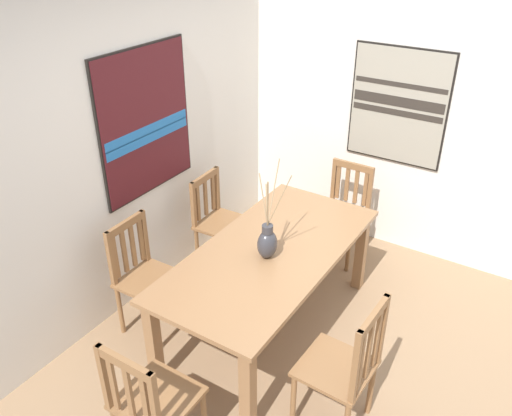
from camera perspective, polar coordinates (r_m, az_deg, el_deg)
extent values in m
cube|color=#8E7051|center=(3.98, 8.78, -17.24)|extent=(6.40, 6.40, 0.03)
cube|color=silver|center=(4.09, -14.11, 7.04)|extent=(6.40, 0.12, 2.70)
cube|color=silver|center=(4.77, 19.56, 9.48)|extent=(0.12, 6.40, 2.70)
cube|color=#8E6642|center=(3.78, 1.54, -4.84)|extent=(1.90, 0.91, 0.03)
cube|color=#8E6642|center=(3.33, -0.90, -19.39)|extent=(0.08, 0.08, 0.71)
cube|color=#8E6642|center=(4.52, 11.32, -4.77)|extent=(0.08, 0.08, 0.71)
cube|color=#8E6642|center=(3.67, -11.05, -14.30)|extent=(0.08, 0.08, 0.71)
cube|color=#8E6642|center=(4.77, 3.02, -2.12)|extent=(0.08, 0.08, 0.71)
ellipsoid|color=#333338|center=(3.65, 1.24, -3.95)|extent=(0.16, 0.14, 0.21)
cylinder|color=#333338|center=(3.58, 1.26, -2.29)|extent=(0.08, 0.08, 0.06)
cylinder|color=#997F5B|center=(3.44, 2.54, 0.74)|extent=(0.04, 0.16, 0.41)
cylinder|color=#997F5B|center=(3.51, 0.82, 0.91)|extent=(0.05, 0.10, 0.35)
cylinder|color=#997F5B|center=(3.52, 1.91, 1.71)|extent=(0.17, 0.02, 0.43)
cylinder|color=#997F5B|center=(3.54, 1.19, 0.36)|extent=(0.10, 0.08, 0.27)
cylinder|color=#997F5B|center=(3.42, 1.28, 0.39)|extent=(0.11, 0.07, 0.39)
cube|color=brown|center=(3.36, 8.62, -16.78)|extent=(0.43, 0.43, 0.03)
cylinder|color=brown|center=(3.47, 4.07, -20.10)|extent=(0.04, 0.04, 0.44)
cylinder|color=brown|center=(3.69, 7.07, -16.47)|extent=(0.04, 0.04, 0.44)
cylinder|color=brown|center=(3.60, 12.39, -18.58)|extent=(0.04, 0.04, 0.44)
cube|color=brown|center=(3.00, 10.77, -16.69)|extent=(0.04, 0.04, 0.52)
cube|color=brown|center=(3.25, 13.52, -12.70)|extent=(0.04, 0.04, 0.52)
cube|color=brown|center=(2.97, 12.68, -11.46)|extent=(0.38, 0.05, 0.06)
cube|color=brown|center=(3.05, 11.29, -16.11)|extent=(0.04, 0.02, 0.43)
cube|color=brown|center=(3.13, 12.18, -14.82)|extent=(0.04, 0.02, 0.43)
cube|color=brown|center=(3.21, 13.02, -13.59)|extent=(0.04, 0.02, 0.43)
cube|color=brown|center=(4.64, -3.46, -1.75)|extent=(0.44, 0.44, 0.03)
cylinder|color=brown|center=(4.81, -0.40, -3.70)|extent=(0.04, 0.04, 0.44)
cylinder|color=brown|center=(4.56, -2.72, -5.86)|extent=(0.04, 0.04, 0.44)
cylinder|color=brown|center=(4.97, -3.98, -2.54)|extent=(0.04, 0.04, 0.44)
cylinder|color=brown|center=(4.73, -6.41, -4.55)|extent=(0.04, 0.04, 0.44)
cube|color=brown|center=(4.75, -4.27, 2.15)|extent=(0.04, 0.04, 0.42)
cube|color=brown|center=(4.49, -6.83, 0.31)|extent=(0.04, 0.04, 0.42)
cube|color=brown|center=(4.54, -5.63, 3.28)|extent=(0.38, 0.05, 0.06)
cube|color=brown|center=(4.71, -4.71, 1.67)|extent=(0.04, 0.02, 0.33)
cube|color=brown|center=(4.63, -5.51, 1.09)|extent=(0.04, 0.02, 0.33)
cube|color=brown|center=(4.55, -6.33, 0.50)|extent=(0.04, 0.02, 0.33)
cube|color=brown|center=(4.04, -11.35, -7.74)|extent=(0.43, 0.43, 0.03)
cylinder|color=brown|center=(4.19, -7.52, -9.83)|extent=(0.04, 0.04, 0.44)
cylinder|color=brown|center=(3.99, -10.76, -12.57)|extent=(0.04, 0.04, 0.44)
cylinder|color=brown|center=(4.38, -11.27, -8.16)|extent=(0.04, 0.04, 0.44)
cylinder|color=brown|center=(4.19, -14.55, -10.66)|extent=(0.04, 0.04, 0.44)
cube|color=brown|center=(4.12, -12.01, -2.97)|extent=(0.04, 0.04, 0.45)
cube|color=brown|center=(3.92, -15.51, -5.36)|extent=(0.04, 0.04, 0.45)
cube|color=brown|center=(3.91, -14.05, -1.78)|extent=(0.38, 0.04, 0.06)
cube|color=brown|center=(4.10, -12.39, -3.42)|extent=(0.04, 0.02, 0.36)
cube|color=brown|center=(4.05, -13.25, -4.01)|extent=(0.04, 0.02, 0.36)
cube|color=brown|center=(4.00, -14.14, -4.62)|extent=(0.04, 0.02, 0.36)
cube|color=brown|center=(3.95, -15.05, -5.24)|extent=(0.04, 0.02, 0.36)
cube|color=brown|center=(4.84, 9.20, -0.64)|extent=(0.43, 0.43, 0.03)
cylinder|color=brown|center=(4.76, 10.01, -4.57)|extent=(0.04, 0.04, 0.44)
cylinder|color=brown|center=(4.88, 6.17, -3.30)|extent=(0.04, 0.04, 0.44)
cylinder|color=brown|center=(5.05, 11.71, -2.61)|extent=(0.04, 0.04, 0.44)
cylinder|color=brown|center=(5.16, 8.05, -1.46)|extent=(0.04, 0.04, 0.44)
cube|color=brown|center=(4.83, 12.30, 2.02)|extent=(0.04, 0.04, 0.42)
cube|color=brown|center=(4.95, 8.47, 3.11)|extent=(0.04, 0.04, 0.42)
cube|color=brown|center=(4.81, 10.56, 4.49)|extent=(0.04, 0.38, 0.06)
cube|color=brown|center=(4.85, 11.81, 1.99)|extent=(0.02, 0.04, 0.33)
cube|color=brown|center=(4.88, 10.83, 2.27)|extent=(0.02, 0.04, 0.33)
cube|color=brown|center=(4.91, 9.86, 2.55)|extent=(0.02, 0.04, 0.33)
cube|color=brown|center=(4.94, 8.91, 2.82)|extent=(0.02, 0.04, 0.33)
cube|color=brown|center=(3.22, -10.64, -19.64)|extent=(0.42, 0.42, 0.03)
cylinder|color=brown|center=(3.56, -10.54, -19.01)|extent=(0.04, 0.04, 0.44)
cube|color=brown|center=(3.06, -16.18, -17.20)|extent=(0.04, 0.04, 0.46)
cube|color=brown|center=(2.87, -10.92, -20.41)|extent=(0.04, 0.04, 0.46)
cube|color=brown|center=(2.81, -14.16, -16.06)|extent=(0.03, 0.38, 0.06)
cube|color=brown|center=(3.03, -15.24, -17.96)|extent=(0.02, 0.04, 0.37)
cube|color=brown|center=(2.97, -13.62, -18.96)|extent=(0.02, 0.04, 0.37)
cube|color=brown|center=(2.91, -11.92, -19.99)|extent=(0.02, 0.04, 0.37)
cube|color=black|center=(4.12, -11.97, 9.15)|extent=(0.95, 0.04, 1.14)
cube|color=#471419|center=(4.11, -11.74, 9.10)|extent=(0.92, 0.01, 1.11)
cube|color=#1E60A8|center=(4.15, -11.51, 7.46)|extent=(0.89, 0.00, 0.07)
cube|color=#1E60A8|center=(4.13, -11.61, 8.34)|extent=(0.89, 0.00, 0.07)
cube|color=black|center=(4.79, 15.22, 10.64)|extent=(0.04, 0.86, 1.02)
cube|color=gray|center=(4.77, 15.13, 10.57)|extent=(0.01, 0.83, 0.99)
cube|color=#2D2823|center=(4.71, 15.42, 12.78)|extent=(0.00, 0.80, 0.04)
cube|color=#2D2823|center=(4.75, 15.19, 11.10)|extent=(0.00, 0.80, 0.09)
cube|color=#2D2823|center=(4.78, 15.03, 9.99)|extent=(0.00, 0.80, 0.05)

